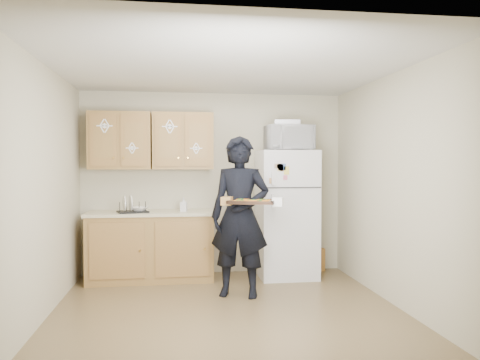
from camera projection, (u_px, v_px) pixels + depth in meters
name	position (u px, v px, depth m)	size (l,w,h in m)	color
floor	(228.00, 313.00, 4.78)	(3.60, 3.60, 0.00)	brown
ceiling	(228.00, 67.00, 4.69)	(3.60, 3.60, 0.00)	silver
wall_back	(214.00, 183.00, 6.52)	(3.60, 0.04, 2.50)	#BCB598
wall_front	(260.00, 207.00, 2.96)	(3.60, 0.04, 2.50)	#BCB598
wall_left	(42.00, 192.00, 4.49)	(0.04, 3.60, 2.50)	#BCB598
wall_right	(396.00, 189.00, 4.98)	(0.04, 3.60, 2.50)	#BCB598
refrigerator	(286.00, 214.00, 6.30)	(0.75, 0.70, 1.70)	white
base_cabinet	(151.00, 247.00, 6.12)	(1.60, 0.60, 0.86)	olive
countertop	(151.00, 213.00, 6.10)	(1.64, 0.64, 0.04)	beige
upper_cab_left	(120.00, 141.00, 6.15)	(0.80, 0.33, 0.75)	olive
upper_cab_right	(183.00, 141.00, 6.26)	(0.80, 0.33, 0.75)	olive
cereal_box	(318.00, 260.00, 6.63)	(0.20, 0.07, 0.32)	gold
person	(240.00, 216.00, 5.36)	(0.67, 0.44, 1.84)	black
baking_tray	(252.00, 202.00, 5.08)	(0.50, 0.37, 0.04)	black
pizza_front_left	(240.00, 201.00, 5.02)	(0.17, 0.17, 0.02)	gold
pizza_front_right	(262.00, 201.00, 4.98)	(0.17, 0.17, 0.02)	gold
pizza_back_left	(243.00, 200.00, 5.18)	(0.17, 0.17, 0.02)	gold
pizza_back_right	(264.00, 200.00, 5.14)	(0.17, 0.17, 0.02)	gold
pizza_center	(252.00, 201.00, 5.08)	(0.17, 0.17, 0.02)	gold
microwave	(289.00, 138.00, 6.22)	(0.60, 0.41, 0.33)	white
foil_pan	(287.00, 123.00, 6.24)	(0.34, 0.23, 0.07)	silver
dish_rack	(133.00, 207.00, 5.97)	(0.37, 0.27, 0.15)	black
bowl	(140.00, 209.00, 5.98)	(0.21, 0.21, 0.05)	white
soap_bottle	(184.00, 204.00, 6.10)	(0.08, 0.08, 0.18)	white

